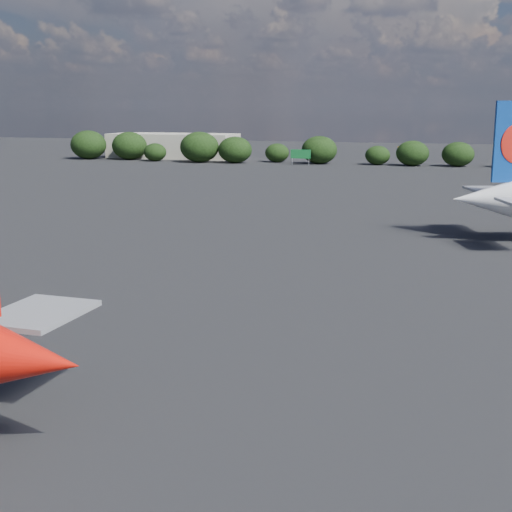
# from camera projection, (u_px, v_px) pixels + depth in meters

# --- Properties ---
(ground) EXTENTS (500.00, 500.00, 0.00)m
(ground) POSITION_uv_depth(u_px,v_px,m) (241.00, 236.00, 96.01)
(ground) COLOR black
(ground) RESTS_ON ground
(terminal_building) EXTENTS (42.00, 16.00, 8.00)m
(terminal_building) POSITION_uv_depth(u_px,v_px,m) (173.00, 146.00, 236.90)
(terminal_building) COLOR #A49E8E
(terminal_building) RESTS_ON ground
(highway_sign) EXTENTS (6.00, 0.30, 4.50)m
(highway_sign) POSITION_uv_depth(u_px,v_px,m) (301.00, 154.00, 209.23)
(highway_sign) COLOR #14642B
(highway_sign) RESTS_ON ground
(billboard_yellow) EXTENTS (5.00, 0.30, 5.50)m
(billboard_yellow) POSITION_uv_depth(u_px,v_px,m) (406.00, 152.00, 206.52)
(billboard_yellow) COLOR orange
(billboard_yellow) RESTS_ON ground
(horizon_treeline) EXTENTS (205.74, 15.96, 9.33)m
(horizon_treeline) POSITION_uv_depth(u_px,v_px,m) (366.00, 151.00, 207.23)
(horizon_treeline) COLOR black
(horizon_treeline) RESTS_ON ground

